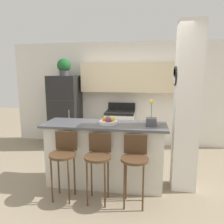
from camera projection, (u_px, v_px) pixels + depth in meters
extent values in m
plane|color=gray|center=(105.00, 183.00, 3.63)|extent=(14.00, 14.00, 0.00)
cube|color=white|center=(121.00, 94.00, 5.51)|extent=(5.60, 0.06, 2.55)
cube|color=beige|center=(135.00, 78.00, 5.20)|extent=(2.58, 0.32, 0.69)
cube|color=silver|center=(121.00, 82.00, 5.29)|extent=(0.61, 0.28, 0.12)
cube|color=white|center=(187.00, 109.00, 3.29)|extent=(0.36, 0.32, 2.55)
cylinder|color=black|center=(175.00, 76.00, 3.23)|extent=(0.02, 0.28, 0.28)
cylinder|color=white|center=(175.00, 76.00, 3.23)|extent=(0.01, 0.25, 0.25)
cube|color=silver|center=(105.00, 155.00, 3.54)|extent=(1.82, 0.53, 0.99)
cube|color=#4C4C51|center=(105.00, 125.00, 3.45)|extent=(1.94, 0.65, 0.04)
cube|color=black|center=(66.00, 122.00, 5.44)|extent=(0.68, 0.69, 1.18)
cube|color=black|center=(65.00, 87.00, 5.29)|extent=(0.68, 0.69, 0.56)
cube|color=#333333|center=(60.00, 101.00, 5.00)|extent=(0.64, 0.01, 0.01)
cylinder|color=#B2B2B7|center=(69.00, 124.00, 5.05)|extent=(0.02, 0.02, 0.65)
cube|color=white|center=(120.00, 131.00, 5.30)|extent=(0.68, 0.63, 0.85)
cube|color=black|center=(120.00, 112.00, 5.22)|extent=(0.68, 0.63, 0.06)
cube|color=black|center=(122.00, 106.00, 5.49)|extent=(0.68, 0.04, 0.16)
cube|color=black|center=(118.00, 132.00, 4.98)|extent=(0.41, 0.01, 0.27)
cylinder|color=#4C331E|center=(62.00, 155.00, 3.08)|extent=(0.38, 0.38, 0.03)
cube|color=#4C331E|center=(66.00, 141.00, 3.21)|extent=(0.32, 0.02, 0.28)
cylinder|color=#4C331E|center=(52.00, 181.00, 3.04)|extent=(0.02, 0.02, 0.65)
cylinder|color=#4C331E|center=(69.00, 182.00, 3.00)|extent=(0.02, 0.02, 0.65)
cylinder|color=#4C331E|center=(59.00, 173.00, 3.28)|extent=(0.02, 0.02, 0.65)
cylinder|color=#4C331E|center=(74.00, 174.00, 3.24)|extent=(0.02, 0.02, 0.65)
cylinder|color=#4C331E|center=(98.00, 157.00, 3.00)|extent=(0.38, 0.38, 0.03)
cube|color=#4C331E|center=(100.00, 142.00, 3.13)|extent=(0.32, 0.02, 0.28)
cylinder|color=#4C331E|center=(87.00, 184.00, 2.96)|extent=(0.02, 0.02, 0.65)
cylinder|color=#4C331E|center=(105.00, 185.00, 2.92)|extent=(0.02, 0.02, 0.65)
cylinder|color=#4C331E|center=(92.00, 176.00, 3.20)|extent=(0.02, 0.02, 0.65)
cylinder|color=#4C331E|center=(108.00, 177.00, 3.16)|extent=(0.02, 0.02, 0.65)
cylinder|color=#4C331E|center=(135.00, 159.00, 2.92)|extent=(0.38, 0.38, 0.03)
cube|color=#4C331E|center=(135.00, 144.00, 3.05)|extent=(0.32, 0.02, 0.28)
cylinder|color=#4C331E|center=(124.00, 187.00, 2.88)|extent=(0.02, 0.02, 0.65)
cylinder|color=#4C331E|center=(143.00, 188.00, 2.85)|extent=(0.02, 0.02, 0.65)
cylinder|color=#4C331E|center=(126.00, 178.00, 3.12)|extent=(0.02, 0.02, 0.65)
cylinder|color=#4C331E|center=(143.00, 179.00, 3.09)|extent=(0.02, 0.02, 0.65)
cylinder|color=#4C4C51|center=(64.00, 73.00, 5.23)|extent=(0.21, 0.21, 0.12)
sphere|color=#1E5B28|center=(64.00, 65.00, 5.20)|extent=(0.32, 0.32, 0.32)
cube|color=#4C4C51|center=(151.00, 122.00, 3.31)|extent=(0.16, 0.16, 0.12)
cylinder|color=#386633|center=(151.00, 111.00, 3.28)|extent=(0.01, 0.01, 0.23)
sphere|color=#DBCC4C|center=(152.00, 102.00, 3.26)|extent=(0.07, 0.07, 0.07)
cylinder|color=silver|center=(108.00, 122.00, 3.41)|extent=(0.29, 0.29, 0.05)
sphere|color=gold|center=(112.00, 119.00, 3.39)|extent=(0.09, 0.09, 0.09)
sphere|color=#4C7F2D|center=(108.00, 118.00, 3.46)|extent=(0.08, 0.08, 0.08)
sphere|color=orange|center=(104.00, 119.00, 3.42)|extent=(0.08, 0.08, 0.08)
sphere|color=#7A2D56|center=(108.00, 120.00, 3.33)|extent=(0.09, 0.09, 0.09)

